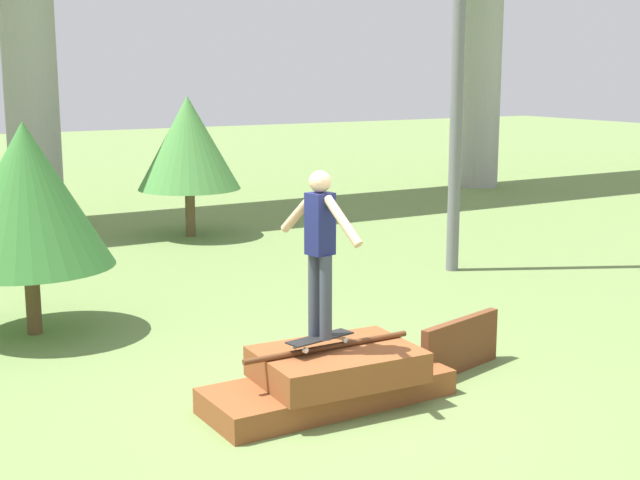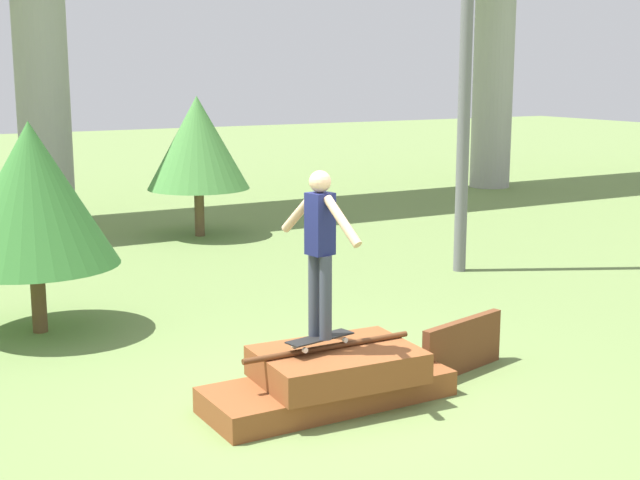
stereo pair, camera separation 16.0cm
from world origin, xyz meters
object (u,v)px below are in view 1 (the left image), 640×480
object	(u,v)px
skater	(320,242)
tree_behind_right	(188,143)
skateboard	(320,339)
tree_behind_left	(27,195)

from	to	relation	value
skater	tree_behind_right	bearing A→B (deg)	75.53
skater	tree_behind_right	distance (m)	9.35
skateboard	tree_behind_left	distance (m)	4.44
tree_behind_left	tree_behind_right	bearing A→B (deg)	50.89
skateboard	tree_behind_right	bearing A→B (deg)	75.53
skateboard	tree_behind_right	xyz separation A→B (m)	(2.34, 9.05, 1.16)
skateboard	skater	size ratio (longest dim) A/B	0.46
skater	tree_behind_left	distance (m)	4.31
skateboard	tree_behind_left	world-z (taller)	tree_behind_left
skateboard	tree_behind_left	xyz separation A→B (m)	(-1.86, 3.89, 1.06)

